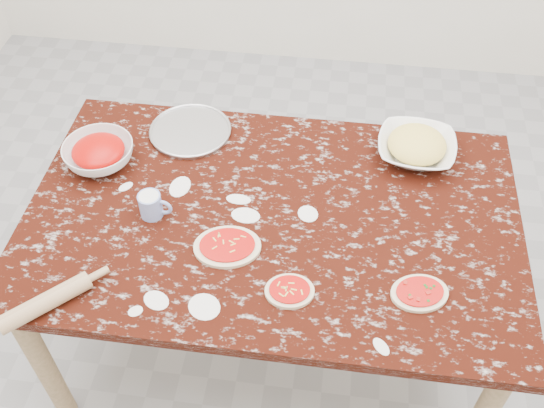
{
  "coord_description": "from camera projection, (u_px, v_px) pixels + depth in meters",
  "views": [
    {
      "loc": [
        0.18,
        -1.33,
        2.26
      ],
      "look_at": [
        0.0,
        0.0,
        0.8
      ],
      "focal_mm": 41.16,
      "sensor_mm": 36.0,
      "label": 1
    }
  ],
  "objects": [
    {
      "name": "pizza_left",
      "position": [
        227.0,
        246.0,
        1.92
      ],
      "size": [
        0.23,
        0.2,
        0.02
      ],
      "color": "beige",
      "rests_on": "worktable"
    },
    {
      "name": "rolling_pin",
      "position": [
        45.0,
        302.0,
        1.76
      ],
      "size": [
        0.23,
        0.23,
        0.05
      ],
      "primitive_type": "cylinder",
      "rotation": [
        0.0,
        1.57,
        0.78
      ],
      "color": "tan",
      "rests_on": "worktable"
    },
    {
      "name": "pizza_mid",
      "position": [
        290.0,
        291.0,
        1.8
      ],
      "size": [
        0.16,
        0.14,
        0.02
      ],
      "color": "beige",
      "rests_on": "worktable"
    },
    {
      "name": "ground",
      "position": [
        272.0,
        335.0,
        2.57
      ],
      "size": [
        4.0,
        4.0,
        0.0
      ],
      "primitive_type": "plane",
      "color": "gray"
    },
    {
      "name": "pizza_tray",
      "position": [
        190.0,
        131.0,
        2.29
      ],
      "size": [
        0.32,
        0.32,
        0.01
      ],
      "primitive_type": "cylinder",
      "rotation": [
        0.0,
        0.0,
        0.09
      ],
      "color": "#B2B2B7",
      "rests_on": "worktable"
    },
    {
      "name": "pizza_right",
      "position": [
        419.0,
        293.0,
        1.8
      ],
      "size": [
        0.2,
        0.17,
        0.02
      ],
      "color": "beige",
      "rests_on": "worktable"
    },
    {
      "name": "sauce_bowl",
      "position": [
        99.0,
        154.0,
        2.16
      ],
      "size": [
        0.32,
        0.32,
        0.08
      ],
      "primitive_type": "imported",
      "rotation": [
        0.0,
        0.0,
        0.41
      ],
      "color": "white",
      "rests_on": "worktable"
    },
    {
      "name": "flour_mug",
      "position": [
        151.0,
        205.0,
        1.98
      ],
      "size": [
        0.11,
        0.07,
        0.09
      ],
      "color": "#8094D4",
      "rests_on": "worktable"
    },
    {
      "name": "cheese_bowl",
      "position": [
        416.0,
        149.0,
        2.18
      ],
      "size": [
        0.29,
        0.29,
        0.07
      ],
      "primitive_type": "imported",
      "rotation": [
        0.0,
        0.0,
        -0.08
      ],
      "color": "white",
      "rests_on": "worktable"
    },
    {
      "name": "worktable",
      "position": [
        272.0,
        231.0,
        2.08
      ],
      "size": [
        1.6,
        1.0,
        0.75
      ],
      "color": "black",
      "rests_on": "ground"
    }
  ]
}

